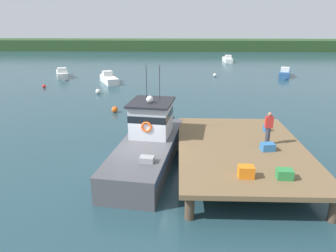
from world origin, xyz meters
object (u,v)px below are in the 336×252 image
bait_bucket (266,128)px  crate_single_by_cleat (285,174)px  moored_boat_far_right (228,60)px  mooring_buoy_inshore (98,91)px  moored_boat_outer_mooring (285,73)px  mooring_buoy_spare_mooring (44,86)px  moored_boat_far_left (62,74)px  mooring_buoy_channel_marker (215,75)px  main_fishing_boat (149,142)px  deckhand_by_the_boat (269,128)px  crate_single_far (246,172)px  mooring_buoy_outer (115,109)px  crate_stack_mid_dock (268,147)px  moored_boat_near_channel (108,79)px

bait_bucket → crate_single_by_cleat: bearing=-97.3°
crate_single_by_cleat → bait_bucket: 5.49m
moored_boat_far_right → mooring_buoy_inshore: size_ratio=9.48×
bait_bucket → moored_boat_outer_mooring: size_ratio=0.07×
mooring_buoy_spare_mooring → moored_boat_far_left: bearing=92.0°
mooring_buoy_spare_mooring → mooring_buoy_channel_marker: bearing=21.3°
moored_boat_outer_mooring → bait_bucket: bearing=-109.8°
bait_bucket → moored_boat_far_right: size_ratio=0.07×
main_fishing_boat → bait_bucket: size_ratio=29.29×
deckhand_by_the_boat → moored_boat_far_left: (-18.83, 24.59, -1.62)m
crate_single_by_cleat → moored_boat_far_left: (-18.58, 28.08, -0.95)m
crate_single_by_cleat → crate_single_far: size_ratio=1.00×
crate_single_by_cleat → mooring_buoy_outer: crate_single_by_cleat is taller
crate_single_by_cleat → crate_single_far: bearing=177.5°
crate_single_by_cleat → crate_single_far: crate_single_far is taller
mooring_buoy_outer → mooring_buoy_inshore: mooring_buoy_inshore is taller
crate_stack_mid_dock → mooring_buoy_inshore: crate_stack_mid_dock is taller
moored_boat_far_right → crate_single_by_cleat: bearing=-95.6°
moored_boat_outer_mooring → mooring_buoy_inshore: bearing=-154.0°
bait_bucket → mooring_buoy_outer: (-9.74, 7.35, -1.12)m
crate_single_by_cleat → moored_boat_outer_mooring: crate_single_by_cleat is taller
crate_single_far → moored_boat_outer_mooring: crate_single_far is taller
moored_boat_outer_mooring → mooring_buoy_inshore: size_ratio=9.86×
moored_boat_near_channel → main_fishing_boat: bearing=-72.6°
crate_stack_mid_dock → moored_boat_far_right: crate_stack_mid_dock is taller
moored_boat_far_right → mooring_buoy_spare_mooring: 31.48m
crate_stack_mid_dock → mooring_buoy_outer: size_ratio=1.21×
crate_stack_mid_dock → moored_boat_far_right: (4.18, 40.99, -0.96)m
moored_boat_outer_mooring → mooring_buoy_spare_mooring: moored_boat_outer_mooring is taller
crate_stack_mid_dock → mooring_buoy_spare_mooring: crate_stack_mid_dock is taller
bait_bucket → mooring_buoy_outer: 12.26m
crate_stack_mid_dock → moored_boat_far_left: bearing=126.4°
bait_bucket → mooring_buoy_inshore: size_ratio=0.68×
bait_bucket → moored_boat_far_left: size_ratio=0.07×
mooring_buoy_channel_marker → moored_boat_outer_mooring: bearing=2.3°
deckhand_by_the_boat → moored_boat_far_left: bearing=127.4°
main_fishing_boat → moored_boat_far_right: bearing=76.1°
crate_single_far → bait_bucket: bearing=68.2°
moored_boat_near_channel → mooring_buoy_outer: size_ratio=9.99×
bait_bucket → mooring_buoy_spare_mooring: size_ratio=0.92×
moored_boat_outer_mooring → moored_boat_far_left: size_ratio=0.99×
bait_bucket → mooring_buoy_channel_marker: (-0.17, 23.76, -1.15)m
crate_stack_mid_dock → moored_boat_near_channel: bearing=118.7°
moored_boat_outer_mooring → mooring_buoy_channel_marker: 8.85m
crate_single_far → mooring_buoy_spare_mooring: (-16.91, 21.78, -1.25)m
moored_boat_far_right → mooring_buoy_spare_mooring: size_ratio=12.85×
moored_boat_near_channel → mooring_buoy_channel_marker: moored_boat_near_channel is taller
mooring_buoy_inshore → mooring_buoy_outer: bearing=-65.8°
crate_single_by_cleat → crate_single_far: 1.45m
mooring_buoy_outer → mooring_buoy_channel_marker: size_ratio=1.11×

